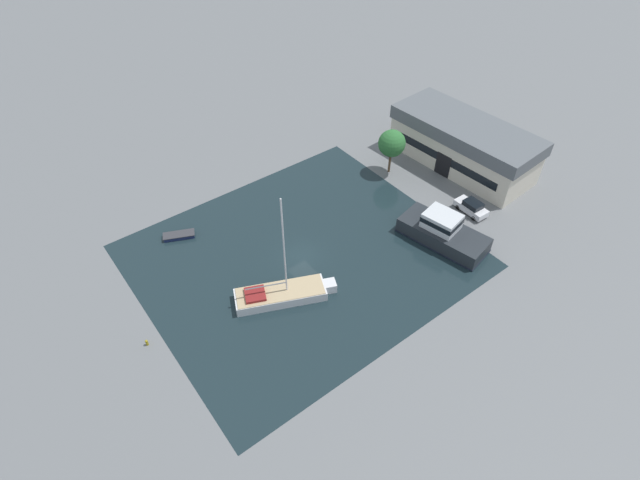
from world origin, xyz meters
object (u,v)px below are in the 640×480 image
Objects in this scene: warehouse_building at (464,144)px; quay_tree_near_building at (392,143)px; sailboat_moored at (282,294)px; motor_cruiser at (443,232)px; parked_car at (471,207)px; small_dinghy at (179,235)px.

warehouse_building is 3.25× the size of quay_tree_near_building.
sailboat_moored is 19.74m from motor_cruiser.
warehouse_building is 10.59m from parked_car.
sailboat_moored is at bearing -68.04° from quay_tree_near_building.
motor_cruiser is at bearing 102.44° from sailboat_moored.
parked_car is at bearing 84.40° from small_dinghy.
motor_cruiser is at bearing -167.71° from parked_car.
warehouse_building is 33.24m from sailboat_moored.
small_dinghy is at bearing -108.38° from warehouse_building.
small_dinghy is at bearing -100.46° from quay_tree_near_building.
quay_tree_near_building is 1.48× the size of parked_car.
motor_cruiser is (13.54, -4.50, -3.06)m from quay_tree_near_building.
motor_cruiser is at bearing -59.83° from warehouse_building.
sailboat_moored reaches higher than small_dinghy.
sailboat_moored reaches higher than quay_tree_near_building.
small_dinghy is (-18.75, -23.68, -1.07)m from motor_cruiser.
small_dinghy is at bearing 151.54° from parked_car.
small_dinghy is (-9.75, -37.10, -2.92)m from warehouse_building.
sailboat_moored is (9.61, -23.83, -3.72)m from quay_tree_near_building.
warehouse_building is 4.81× the size of parked_car.
quay_tree_near_building is at bearing 135.90° from sailboat_moored.
sailboat_moored reaches higher than warehouse_building.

